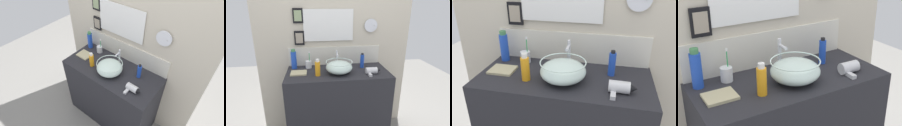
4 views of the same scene
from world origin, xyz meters
TOP-DOWN VIEW (x-y plane):
  - vanity_counter at (0.00, 0.00)m, footprint 1.15×0.53m
  - back_panel at (-0.00, 0.29)m, footprint 1.90×0.10m
  - glass_bowl_sink at (0.01, -0.05)m, footprint 0.29×0.29m
  - faucet at (0.01, 0.12)m, footprint 0.02×0.10m
  - hair_drier at (0.37, -0.12)m, footprint 0.17×0.13m
  - toothbrush_cup at (-0.33, 0.16)m, footprint 0.07×0.07m
  - soap_dispenser at (0.31, 0.09)m, footprint 0.05×0.05m
  - spray_bottle at (-0.50, 0.17)m, footprint 0.06×0.06m
  - shampoo_bottle at (-0.23, -0.09)m, footprint 0.05×0.05m
  - hand_towel at (-0.44, -0.01)m, footprint 0.17×0.14m

SIDE VIEW (x-z plane):
  - vanity_counter at x=0.00m, z-range 0.00..0.91m
  - hand_towel at x=-0.44m, z-range 0.91..0.93m
  - hair_drier at x=0.37m, z-range 0.91..0.98m
  - toothbrush_cup at x=-0.33m, z-range 0.86..1.06m
  - glass_bowl_sink at x=0.01m, z-range 0.91..1.05m
  - soap_dispenser at x=0.31m, z-range 0.91..1.08m
  - shampoo_bottle at x=-0.23m, z-range 0.90..1.09m
  - spray_bottle at x=-0.50m, z-range 0.91..1.14m
  - faucet at x=0.01m, z-range 0.92..1.13m
  - back_panel at x=0.00m, z-range 0.00..2.39m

